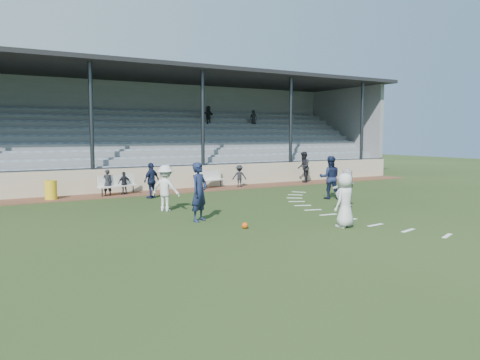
{
  "coord_description": "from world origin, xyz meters",
  "views": [
    {
      "loc": [
        -8.36,
        -11.71,
        2.91
      ],
      "look_at": [
        0.0,
        2.5,
        1.3
      ],
      "focal_mm": 35.0,
      "sensor_mm": 36.0,
      "label": 1
    }
  ],
  "objects_px": {
    "football": "(245,225)",
    "trash_bin": "(51,190)",
    "bench_right": "(209,178)",
    "official": "(303,167)",
    "player_navy_lead": "(199,192)",
    "bench_left": "(117,183)",
    "player_white_lead": "(345,200)"
  },
  "relations": [
    {
      "from": "football",
      "to": "trash_bin",
      "type": "bearing_deg",
      "value": 112.64
    },
    {
      "from": "bench_right",
      "to": "official",
      "type": "height_order",
      "value": "official"
    },
    {
      "from": "official",
      "to": "player_navy_lead",
      "type": "bearing_deg",
      "value": -12.42
    },
    {
      "from": "bench_left",
      "to": "trash_bin",
      "type": "height_order",
      "value": "bench_left"
    },
    {
      "from": "trash_bin",
      "to": "player_navy_lead",
      "type": "relative_size",
      "value": 0.43
    },
    {
      "from": "player_white_lead",
      "to": "bench_left",
      "type": "bearing_deg",
      "value": -88.54
    },
    {
      "from": "trash_bin",
      "to": "official",
      "type": "bearing_deg",
      "value": 0.69
    },
    {
      "from": "bench_right",
      "to": "player_navy_lead",
      "type": "distance_m",
      "value": 9.6
    },
    {
      "from": "player_white_lead",
      "to": "player_navy_lead",
      "type": "bearing_deg",
      "value": -60.72
    },
    {
      "from": "official",
      "to": "football",
      "type": "bearing_deg",
      "value": -4.85
    },
    {
      "from": "player_navy_lead",
      "to": "trash_bin",
      "type": "bearing_deg",
      "value": 83.22
    },
    {
      "from": "bench_left",
      "to": "official",
      "type": "relative_size",
      "value": 1.09
    },
    {
      "from": "football",
      "to": "player_navy_lead",
      "type": "relative_size",
      "value": 0.1
    },
    {
      "from": "trash_bin",
      "to": "player_white_lead",
      "type": "xyz_separation_m",
      "value": [
        6.97,
        -11.31,
        0.41
      ]
    },
    {
      "from": "player_navy_lead",
      "to": "football",
      "type": "bearing_deg",
      "value": -100.71
    },
    {
      "from": "football",
      "to": "player_navy_lead",
      "type": "height_order",
      "value": "player_navy_lead"
    },
    {
      "from": "bench_left",
      "to": "bench_right",
      "type": "xyz_separation_m",
      "value": [
        5.06,
        0.29,
        0.0
      ]
    },
    {
      "from": "bench_right",
      "to": "official",
      "type": "bearing_deg",
      "value": -20.86
    },
    {
      "from": "bench_left",
      "to": "player_navy_lead",
      "type": "relative_size",
      "value": 1.03
    },
    {
      "from": "bench_left",
      "to": "player_white_lead",
      "type": "relative_size",
      "value": 1.19
    },
    {
      "from": "bench_left",
      "to": "football",
      "type": "height_order",
      "value": "bench_left"
    },
    {
      "from": "bench_left",
      "to": "football",
      "type": "xyz_separation_m",
      "value": [
        1.14,
        -10.0,
        -0.48
      ]
    },
    {
      "from": "bench_left",
      "to": "football",
      "type": "relative_size",
      "value": 10.15
    },
    {
      "from": "bench_left",
      "to": "trash_bin",
      "type": "bearing_deg",
      "value": 165.01
    },
    {
      "from": "bench_left",
      "to": "trash_bin",
      "type": "distance_m",
      "value": 3.01
    },
    {
      "from": "bench_left",
      "to": "player_navy_lead",
      "type": "xyz_separation_m",
      "value": [
        0.48,
        -8.13,
        0.41
      ]
    },
    {
      "from": "bench_right",
      "to": "football",
      "type": "relative_size",
      "value": 10.1
    },
    {
      "from": "official",
      "to": "bench_right",
      "type": "bearing_deg",
      "value": -51.27
    },
    {
      "from": "football",
      "to": "player_white_lead",
      "type": "xyz_separation_m",
      "value": [
        2.83,
        -1.38,
        0.76
      ]
    },
    {
      "from": "bench_left",
      "to": "player_navy_lead",
      "type": "bearing_deg",
      "value": -102.97
    },
    {
      "from": "bench_left",
      "to": "trash_bin",
      "type": "xyz_separation_m",
      "value": [
        -3.0,
        -0.07,
        -0.14
      ]
    },
    {
      "from": "trash_bin",
      "to": "official",
      "type": "relative_size",
      "value": 0.45
    }
  ]
}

